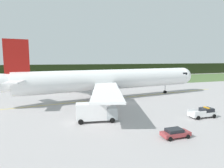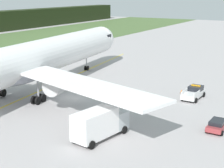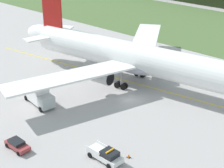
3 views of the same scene
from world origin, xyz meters
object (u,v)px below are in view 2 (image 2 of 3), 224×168
at_px(catering_truck, 99,123).
at_px(staff_car, 218,125).
at_px(ops_pickup_truck, 194,93).
at_px(airliner, 28,61).
at_px(apron_cone, 181,91).

bearing_deg(catering_truck, staff_car, -50.08).
distance_m(ops_pickup_truck, staff_car, 12.76).
xyz_separation_m(airliner, apron_cone, (12.75, -19.92, -5.01)).
bearing_deg(airliner, apron_cone, -57.39).
distance_m(catering_truck, apron_cone, 21.88).
bearing_deg(staff_car, airliner, 89.60).
height_order(catering_truck, apron_cone, catering_truck).
xyz_separation_m(ops_pickup_truck, apron_cone, (1.87, 2.56, -0.62)).
height_order(catering_truck, staff_car, catering_truck).
xyz_separation_m(catering_truck, staff_car, (8.82, -10.54, -1.07)).
height_order(staff_car, apron_cone, staff_car).
bearing_deg(ops_pickup_truck, airliner, 115.82).
bearing_deg(ops_pickup_truck, apron_cone, 53.86).
xyz_separation_m(ops_pickup_truck, catering_truck, (-19.90, 4.21, 0.87)).
bearing_deg(staff_car, apron_cone, 34.45).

